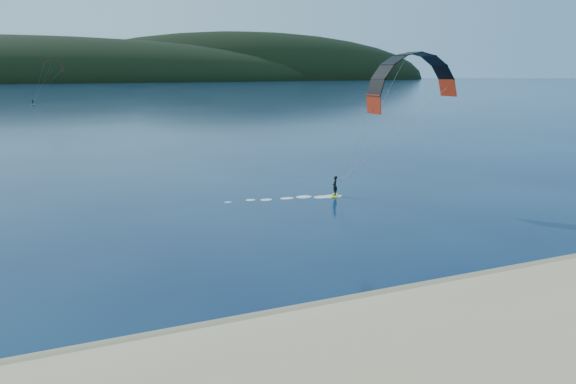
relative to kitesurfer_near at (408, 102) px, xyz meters
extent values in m
plane|color=#061333|center=(-19.13, -23.07, -9.04)|extent=(1800.00, 1800.00, 0.00)
cube|color=olive|center=(-19.13, -18.57, -8.99)|extent=(220.00, 2.50, 0.10)
ellipsoid|color=black|center=(-69.13, 696.93, -9.04)|extent=(840.00, 280.00, 110.00)
ellipsoid|color=black|center=(240.87, 736.93, -9.04)|extent=(600.00, 240.00, 140.00)
cube|color=#D5E31A|center=(-5.38, 3.68, -8.99)|extent=(1.25, 1.57, 0.09)
imported|color=black|center=(-5.38, 3.68, -8.00)|extent=(0.76, 0.83, 1.90)
cylinder|color=gray|center=(-2.39, 1.61, -3.70)|extent=(0.02, 0.02, 10.16)
cube|color=#D5E31A|center=(-38.76, 180.18, -8.99)|extent=(1.18, 1.29, 0.08)
imported|color=black|center=(-38.76, 180.18, -8.15)|extent=(0.99, 1.01, 1.64)
cylinder|color=gray|center=(-34.62, 176.90, -2.02)|extent=(0.02, 0.02, 15.22)
camera|label=1|loc=(-28.87, -40.25, 2.68)|focal=32.97mm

